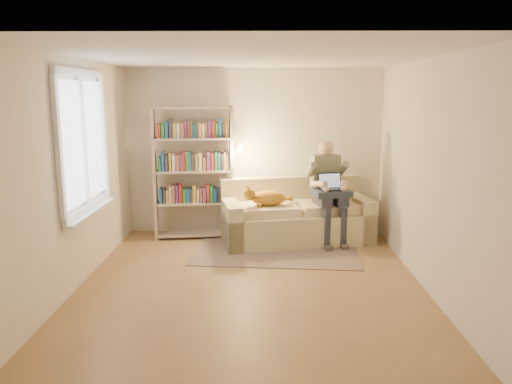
{
  "coord_description": "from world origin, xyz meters",
  "views": [
    {
      "loc": [
        0.14,
        -5.61,
        2.2
      ],
      "look_at": [
        0.05,
        1.0,
        0.9
      ],
      "focal_mm": 35.0,
      "sensor_mm": 36.0,
      "label": 1
    }
  ],
  "objects_px": {
    "person": "(328,185)",
    "laptop": "(332,185)",
    "cat": "(263,198)",
    "bookshelf": "(193,166)",
    "sofa": "(295,219)"
  },
  "relations": [
    {
      "from": "cat",
      "to": "bookshelf",
      "type": "xyz_separation_m",
      "value": [
        -1.06,
        0.4,
        0.41
      ]
    },
    {
      "from": "bookshelf",
      "to": "sofa",
      "type": "bearing_deg",
      "value": -13.03
    },
    {
      "from": "laptop",
      "to": "bookshelf",
      "type": "bearing_deg",
      "value": 158.55
    },
    {
      "from": "laptop",
      "to": "person",
      "type": "bearing_deg",
      "value": 94.98
    },
    {
      "from": "sofa",
      "to": "person",
      "type": "distance_m",
      "value": 0.71
    },
    {
      "from": "person",
      "to": "cat",
      "type": "xyz_separation_m",
      "value": [
        -0.97,
        -0.18,
        -0.15
      ]
    },
    {
      "from": "cat",
      "to": "laptop",
      "type": "distance_m",
      "value": 1.02
    },
    {
      "from": "cat",
      "to": "laptop",
      "type": "bearing_deg",
      "value": -8.65
    },
    {
      "from": "cat",
      "to": "laptop",
      "type": "relative_size",
      "value": 1.83
    },
    {
      "from": "sofa",
      "to": "cat",
      "type": "distance_m",
      "value": 0.67
    },
    {
      "from": "laptop",
      "to": "sofa",
      "type": "bearing_deg",
      "value": 147.68
    },
    {
      "from": "sofa",
      "to": "bookshelf",
      "type": "relative_size",
      "value": 1.16
    },
    {
      "from": "person",
      "to": "laptop",
      "type": "relative_size",
      "value": 3.81
    },
    {
      "from": "sofa",
      "to": "bookshelf",
      "type": "distance_m",
      "value": 1.75
    },
    {
      "from": "bookshelf",
      "to": "laptop",
      "type": "bearing_deg",
      "value": -16.82
    }
  ]
}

